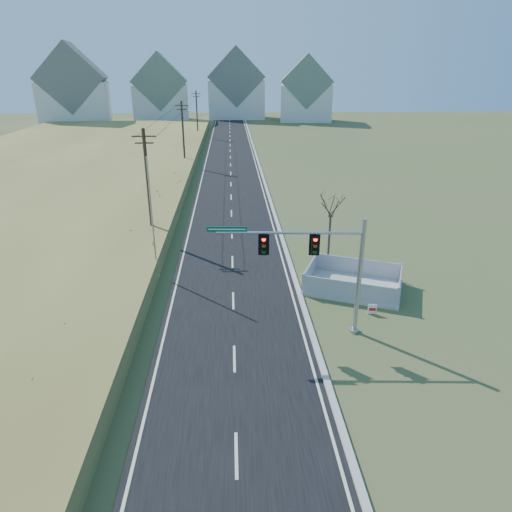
# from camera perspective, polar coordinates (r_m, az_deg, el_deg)

# --- Properties ---
(ground) EXTENTS (260.00, 260.00, 0.00)m
(ground) POSITION_cam_1_polar(r_m,az_deg,el_deg) (24.53, -2.77, -10.10)
(ground) COLOR #485A2B
(ground) RESTS_ON ground
(road) EXTENTS (8.00, 180.00, 0.06)m
(road) POSITION_cam_1_polar(r_m,az_deg,el_deg) (71.89, -3.22, 11.92)
(road) COLOR black
(road) RESTS_ON ground
(curb) EXTENTS (0.30, 180.00, 0.18)m
(curb) POSITION_cam_1_polar(r_m,az_deg,el_deg) (72.00, 0.16, 12.01)
(curb) COLOR #B2AFA8
(curb) RESTS_ON ground
(reed_marsh) EXTENTS (38.00, 110.00, 1.30)m
(reed_marsh) POSITION_cam_1_polar(r_m,az_deg,el_deg) (66.45, -24.68, 9.60)
(reed_marsh) COLOR #A4944A
(reed_marsh) RESTS_ON ground
(utility_pole_near) EXTENTS (1.80, 0.26, 9.00)m
(utility_pole_near) POSITION_cam_1_polar(r_m,az_deg,el_deg) (37.25, -13.34, 8.68)
(utility_pole_near) COLOR #422D1E
(utility_pole_near) RESTS_ON ground
(utility_pole_mid) EXTENTS (1.80, 0.26, 9.00)m
(utility_pole_mid) POSITION_cam_1_polar(r_m,az_deg,el_deg) (66.54, -9.09, 14.88)
(utility_pole_mid) COLOR #422D1E
(utility_pole_mid) RESTS_ON ground
(utility_pole_far) EXTENTS (1.80, 0.26, 9.00)m
(utility_pole_far) POSITION_cam_1_polar(r_m,az_deg,el_deg) (96.27, -7.39, 17.26)
(utility_pole_far) COLOR #422D1E
(utility_pole_far) RESTS_ON ground
(condo_nw) EXTENTS (17.69, 13.38, 19.05)m
(condo_nw) POSITION_cam_1_polar(r_m,az_deg,el_deg) (126.64, -21.84, 18.53)
(condo_nw) COLOR white
(condo_nw) RESTS_ON ground
(condo_nnw) EXTENTS (14.93, 11.17, 17.03)m
(condo_nnw) POSITION_cam_1_polar(r_m,az_deg,el_deg) (130.08, -11.82, 19.31)
(condo_nnw) COLOR white
(condo_nnw) RESTS_ON ground
(condo_n) EXTENTS (15.27, 10.20, 18.54)m
(condo_n) POSITION_cam_1_polar(r_m,az_deg,el_deg) (132.80, -2.48, 20.08)
(condo_n) COLOR white
(condo_n) RESTS_ON ground
(condo_ne) EXTENTS (14.12, 10.51, 16.52)m
(condo_ne) POSITION_cam_1_polar(r_m,az_deg,el_deg) (126.42, 6.27, 19.50)
(condo_ne) COLOR white
(condo_ne) RESTS_ON ground
(traffic_signal_mast) EXTENTS (8.01, 0.82, 6.38)m
(traffic_signal_mast) POSITION_cam_1_polar(r_m,az_deg,el_deg) (23.39, 8.57, -0.96)
(traffic_signal_mast) COLOR #9EA0A5
(traffic_signal_mast) RESTS_ON ground
(fence_enclosure) EXTENTS (7.08, 6.06, 1.36)m
(fence_enclosure) POSITION_cam_1_polar(r_m,az_deg,el_deg) (30.00, 12.00, -3.56)
(fence_enclosure) COLOR #B7B5AD
(fence_enclosure) RESTS_ON ground
(open_sign) EXTENTS (0.50, 0.11, 0.62)m
(open_sign) POSITION_cam_1_polar(r_m,az_deg,el_deg) (27.27, 14.33, -6.46)
(open_sign) COLOR white
(open_sign) RESTS_ON ground
(flagpole) EXTENTS (0.37, 0.37, 8.16)m
(flagpole) POSITION_cam_1_polar(r_m,az_deg,el_deg) (30.68, -12.72, 3.01)
(flagpole) COLOR #B7B5AD
(flagpole) RESTS_ON ground
(bare_tree) EXTENTS (2.04, 2.04, 5.39)m
(bare_tree) POSITION_cam_1_polar(r_m,az_deg,el_deg) (32.49, 9.40, 6.38)
(bare_tree) COLOR #4C3F33
(bare_tree) RESTS_ON ground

